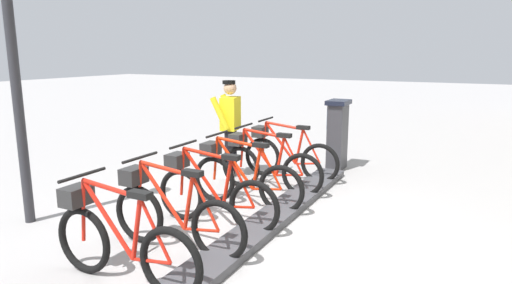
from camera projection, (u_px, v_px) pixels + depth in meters
name	position (u px, v px, depth m)	size (l,w,h in m)	color
ground_plane	(263.00, 229.00, 5.41)	(60.00, 60.00, 0.00)	#A7A3A2
dock_rail_base	(263.00, 225.00, 5.40)	(0.44, 5.52, 0.10)	#47474C
payment_kiosk	(337.00, 133.00, 8.09)	(0.36, 0.52, 1.28)	#38383D
bike_docked_0	(286.00, 154.00, 7.49)	(1.72, 0.54, 1.02)	black
bike_docked_1	(266.00, 164.00, 6.81)	(1.72, 0.54, 1.02)	black
bike_docked_2	(242.00, 177.00, 6.12)	(1.72, 0.54, 1.02)	black
bike_docked_3	(211.00, 193.00, 5.43)	(1.72, 0.54, 1.02)	black
bike_docked_4	(171.00, 213.00, 4.74)	(1.72, 0.54, 1.02)	black
bike_docked_5	(118.00, 240.00, 4.06)	(1.72, 0.54, 1.02)	black
worker_near_rack	(230.00, 124.00, 7.59)	(0.50, 0.68, 1.66)	white
lamp_post	(10.00, 31.00, 5.18)	(0.32, 0.32, 3.57)	#2D2D33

